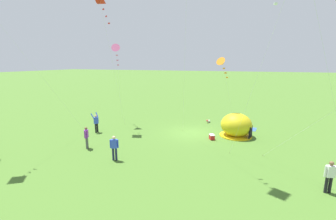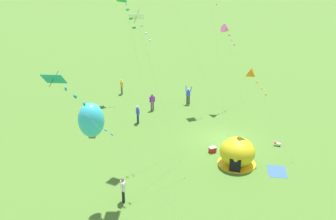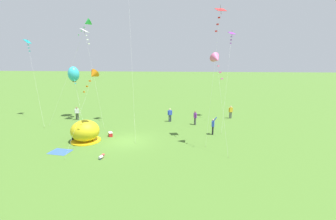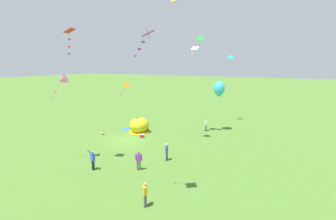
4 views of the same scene
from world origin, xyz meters
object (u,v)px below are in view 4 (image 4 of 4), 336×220
Objects in this scene: kite_cyan at (219,88)px; kite_pink at (62,80)px; toddler_crawling at (103,133)px; kite_yellow at (172,5)px; person_with_toddler at (145,193)px; kite_green at (200,40)px; kite_teal at (228,60)px; person_far_back at (167,151)px; kite_red at (70,37)px; popup_tent at (139,125)px; person_strolling at (206,124)px; kite_white at (194,51)px; person_arms_raised at (93,159)px; cooler_box at (142,136)px; person_center_field at (139,160)px; kite_purple at (144,41)px; kite_orange at (125,86)px.

kite_cyan is 0.83× the size of kite_pink.
toddler_crawling is 0.03× the size of kite_yellow.
person_with_toddler reaches higher than toddler_crawling.
kite_green reaches higher than kite_teal.
person_far_back is at bearing 70.10° from toddler_crawling.
kite_yellow reaches higher than kite_red.
toddler_crawling is 17.34m from kite_green.
kite_cyan reaches higher than person_with_toddler.
popup_tent is 0.34× the size of kite_pink.
kite_cyan is (-0.79, 1.46, 4.96)m from person_strolling.
person_arms_raised is at bearing -12.61° from kite_white.
cooler_box is 0.37× the size of person_center_field.
kite_green is (-14.98, 4.14, 11.10)m from person_arms_raised.
person_strolling is at bearing -9.14° from kite_teal.
kite_green is 16.14m from kite_red.
kite_red reaches higher than popup_tent.
kite_purple reaches higher than kite_teal.
kite_yellow reaches higher than person_arms_raised.
kite_teal is at bearing 163.03° from kite_red.
kite_green is at bearing -170.29° from kite_purple.
person_far_back is 13.42m from kite_red.
popup_tent is at bearing -58.03° from kite_cyan.
person_far_back is 0.15× the size of kite_white.
kite_white is at bearing -84.60° from kite_green.
kite_pink is at bearing -0.57° from popup_tent.
cooler_box is at bearing 170.26° from kite_pink.
kite_yellow reaches higher than kite_green.
kite_red is (-0.02, -1.89, 10.52)m from person_arms_raised.
kite_pink is at bearing -100.14° from kite_red.
person_arms_raised is 17.41m from kite_yellow.
kite_green is at bearing 95.40° from kite_white.
kite_green is 1.21× the size of kite_teal.
kite_orange is (7.38, -10.13, 0.53)m from kite_cyan.
kite_pink is at bearing -9.74° from cooler_box.
kite_yellow is at bearing 90.94° from toddler_crawling.
person_far_back is 0.16× the size of kite_teal.
kite_white reaches higher than kite_orange.
toddler_crawling is 0.08× the size of kite_cyan.
kite_white reaches higher than kite_purple.
person_center_field is at bearing 4.14° from kite_yellow.
person_arms_raised is 19.73m from kite_cyan.
person_strolling is (-17.41, 4.36, -0.03)m from person_arms_raised.
kite_teal reaches higher than cooler_box.
kite_pink reaches higher than kite_cyan.
person_arms_raised reaches higher than cooler_box.
kite_red is at bearing -21.96° from kite_green.
kite_green is (-2.53, 7.53, 11.11)m from popup_tent.
kite_green is at bearing -27.56° from kite_cyan.
kite_green is 1.57m from kite_white.
popup_tent is 10.97m from person_far_back.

